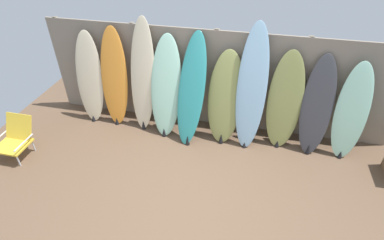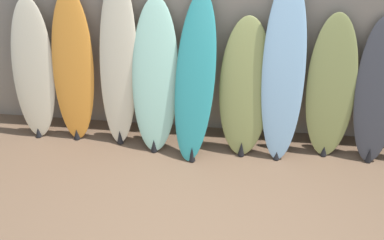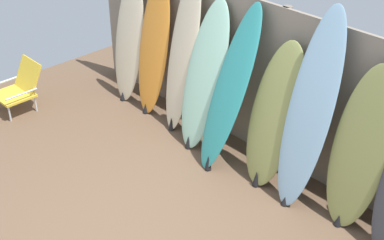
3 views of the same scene
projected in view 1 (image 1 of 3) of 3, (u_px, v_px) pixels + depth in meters
ground at (188, 204)px, 4.19m from camera, size 7.68×7.68×0.00m
fence_back at (214, 80)px, 5.24m from camera, size 6.08×0.11×1.80m
surfboard_cream_0 at (90, 78)px, 5.44m from camera, size 0.53×0.45×1.68m
surfboard_orange_1 at (114, 78)px, 5.34m from camera, size 0.51×0.46×1.78m
surfboard_cream_2 at (143, 77)px, 5.18m from camera, size 0.46×0.50×1.98m
surfboard_seafoam_3 at (166, 88)px, 5.12m from camera, size 0.55×0.62×1.74m
surfboard_teal_4 at (191, 91)px, 4.95m from camera, size 0.54×0.79×1.83m
surfboard_olive_5 at (225, 99)px, 4.98m from camera, size 0.59×0.52×1.58m
surfboard_skyblue_6 at (252, 89)px, 4.77m from camera, size 0.49×0.59×2.04m
surfboard_olive_7 at (285, 102)px, 4.84m from camera, size 0.57×0.43×1.64m
surfboard_charcoal_8 at (317, 107)px, 4.75m from camera, size 0.48×0.53×1.61m
surfboard_seafoam_9 at (351, 113)px, 4.65m from camera, size 0.50×0.44×1.57m
beach_chair at (16, 137)px, 4.89m from camera, size 0.50×0.57×0.64m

